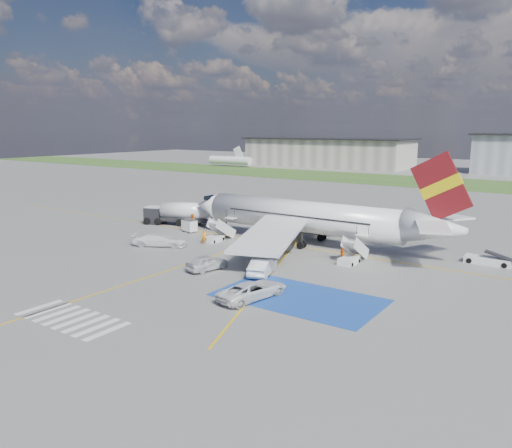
% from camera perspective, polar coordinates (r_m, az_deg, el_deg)
% --- Properties ---
extents(ground, '(400.00, 400.00, 0.00)m').
position_cam_1_polar(ground, '(51.57, -2.54, -5.08)').
color(ground, '#60605E').
rests_on(ground, ground).
extents(grass_strip, '(400.00, 30.00, 0.01)m').
position_cam_1_polar(grass_strip, '(138.41, 22.11, 4.27)').
color(grass_strip, '#2D4C1E').
rests_on(grass_strip, ground).
extents(taxiway_line_main, '(120.00, 0.20, 0.01)m').
position_cam_1_polar(taxiway_line_main, '(61.21, 4.29, -2.51)').
color(taxiway_line_main, gold).
rests_on(taxiway_line_main, ground).
extents(taxiway_line_cross, '(0.20, 60.00, 0.01)m').
position_cam_1_polar(taxiway_line_cross, '(47.94, -14.71, -6.69)').
color(taxiway_line_cross, gold).
rests_on(taxiway_line_cross, ground).
extents(taxiway_line_diag, '(20.71, 56.45, 0.01)m').
position_cam_1_polar(taxiway_line_diag, '(61.21, 4.29, -2.51)').
color(taxiway_line_diag, gold).
rests_on(taxiway_line_diag, ground).
extents(staging_box, '(14.00, 8.00, 0.01)m').
position_cam_1_polar(staging_box, '(43.10, 4.91, -8.38)').
color(staging_box, navy).
rests_on(staging_box, ground).
extents(crosswalk, '(9.00, 4.00, 0.01)m').
position_cam_1_polar(crosswalk, '(40.97, -20.36, -10.10)').
color(crosswalk, silver).
rests_on(crosswalk, ground).
extents(terminal_west, '(60.00, 22.00, 10.00)m').
position_cam_1_polar(terminal_west, '(189.76, 8.19, 8.08)').
color(terminal_west, gray).
rests_on(terminal_west, ground).
extents(airliner, '(36.81, 32.95, 11.92)m').
position_cam_1_polar(airliner, '(61.50, 6.49, 0.74)').
color(airliner, silver).
rests_on(airliner, ground).
extents(airstairs_fwd, '(1.90, 5.20, 3.60)m').
position_cam_1_polar(airstairs_fwd, '(63.76, -4.60, -1.40)').
color(airstairs_fwd, silver).
rests_on(airstairs_fwd, ground).
extents(airstairs_aft, '(1.90, 5.20, 3.60)m').
position_cam_1_polar(airstairs_aft, '(54.23, 10.73, -3.78)').
color(airstairs_aft, silver).
rests_on(airstairs_aft, ground).
extents(fuel_tanker, '(10.21, 5.93, 3.39)m').
position_cam_1_polar(fuel_tanker, '(75.01, -8.89, 1.00)').
color(fuel_tanker, black).
rests_on(fuel_tanker, ground).
extents(gpu_cart, '(2.36, 1.79, 1.76)m').
position_cam_1_polar(gpu_cart, '(69.69, -7.63, -0.26)').
color(gpu_cart, silver).
rests_on(gpu_cart, ground).
extents(belt_loader, '(4.92, 1.90, 1.46)m').
position_cam_1_polar(belt_loader, '(58.38, 24.99, -3.84)').
color(belt_loader, silver).
rests_on(belt_loader, ground).
extents(car_silver_a, '(2.74, 4.82, 1.55)m').
position_cam_1_polar(car_silver_a, '(50.92, -5.62, -4.43)').
color(car_silver_a, '#B7B9BF').
rests_on(car_silver_a, ground).
extents(car_silver_b, '(3.30, 5.39, 1.68)m').
position_cam_1_polar(car_silver_b, '(49.15, 0.75, -4.87)').
color(car_silver_b, silver).
rests_on(car_silver_b, ground).
extents(van_white_a, '(3.30, 5.57, 1.96)m').
position_cam_1_polar(van_white_a, '(42.48, -0.38, -7.24)').
color(van_white_a, silver).
rests_on(van_white_a, ground).
extents(van_white_b, '(5.42, 4.07, 1.97)m').
position_cam_1_polar(van_white_b, '(61.84, -10.96, -1.61)').
color(van_white_b, silver).
rests_on(van_white_b, ground).
extents(crew_fwd, '(0.74, 0.73, 1.73)m').
position_cam_1_polar(crew_fwd, '(62.19, -5.95, -1.52)').
color(crew_fwd, orange).
rests_on(crew_fwd, ground).
extents(crew_nose, '(1.22, 1.20, 1.98)m').
position_cam_1_polar(crew_nose, '(72.51, -7.30, 0.35)').
color(crew_nose, '#DE5E0B').
rests_on(crew_nose, ground).
extents(crew_aft, '(1.06, 1.19, 1.94)m').
position_cam_1_polar(crew_aft, '(54.32, 9.84, -3.34)').
color(crew_aft, orange).
rests_on(crew_aft, ground).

